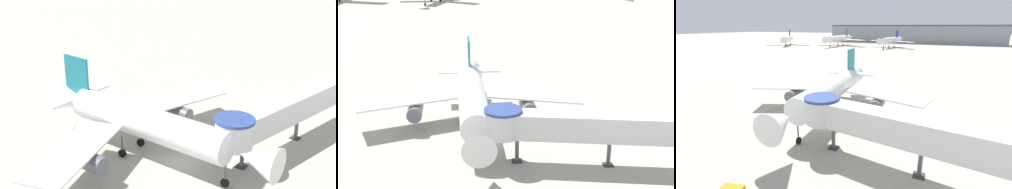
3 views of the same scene
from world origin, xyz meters
The scene contains 4 objects.
ground_plane centered at (0.00, 0.00, 0.00)m, with size 800.00×800.00×0.00m, color #A8A393.
main_airplane centered at (-1.00, 4.05, 4.06)m, with size 30.58×28.67×9.60m.
jet_bridge centered at (9.34, -6.44, 4.45)m, with size 21.03×6.24×6.13m.
traffic_cone_starboard_wing centered at (10.93, 2.06, 0.37)m, with size 0.47×0.47×0.77m.
Camera 2 is at (-0.32, -51.69, 23.71)m, focal length 50.00 mm.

